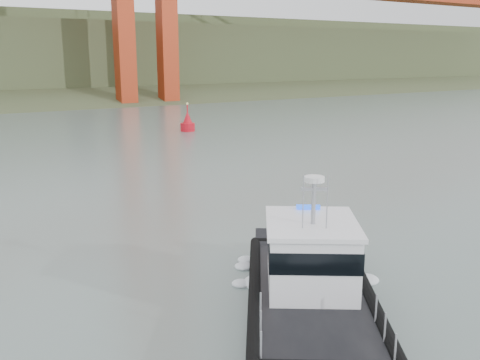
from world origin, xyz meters
The scene contains 3 objects.
ground centered at (0.00, 0.00, 0.00)m, with size 400.00×400.00×0.00m, color slate.
patrol_boat centered at (-3.95, -3.10, 1.25)m, with size 8.79×10.63×4.99m.
nav_buoy centered at (12.52, 39.77, 0.91)m, with size 1.67×1.67×3.48m.
Camera 1 is at (-14.57, -15.88, 8.56)m, focal length 40.00 mm.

